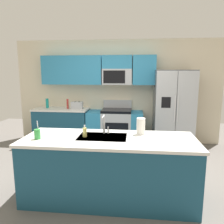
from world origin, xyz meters
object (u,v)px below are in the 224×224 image
object	(u,v)px
refrigerator	(173,110)
pepper_mill	(68,104)
range_oven	(115,127)
bottle_teal	(47,103)
soap_dispenser	(85,132)
sink_faucet	(104,123)
toaster	(77,105)
drink_cup_green	(37,134)
paper_towel_roll	(141,126)

from	to	relation	value
refrigerator	pepper_mill	distance (m)	2.59
refrigerator	range_oven	bearing A→B (deg)	177.03
bottle_teal	range_oven	bearing A→B (deg)	-1.10
pepper_mill	soap_dispenser	bearing A→B (deg)	-67.36
bottle_teal	sink_faucet	xyz separation A→B (m)	(1.78, -2.23, 0.05)
toaster	drink_cup_green	world-z (taller)	drink_cup_green
pepper_mill	soap_dispenser	distance (m)	2.57
sink_faucet	drink_cup_green	xyz separation A→B (m)	(-0.87, -0.35, -0.10)
soap_dispenser	refrigerator	bearing A→B (deg)	55.26
toaster	sink_faucet	distance (m)	2.36
pepper_mill	sink_faucet	xyz separation A→B (m)	(1.24, -2.19, 0.05)
range_oven	toaster	bearing A→B (deg)	-176.81
refrigerator	sink_faucet	world-z (taller)	refrigerator
drink_cup_green	paper_towel_roll	bearing A→B (deg)	15.43
pepper_mill	toaster	bearing A→B (deg)	-11.05
refrigerator	sink_faucet	size ratio (longest dim) A/B	6.56
toaster	pepper_mill	distance (m)	0.26
bottle_teal	paper_towel_roll	xyz separation A→B (m)	(2.32, -2.19, -0.00)
drink_cup_green	paper_towel_roll	world-z (taller)	drink_cup_green
range_oven	refrigerator	bearing A→B (deg)	-2.97
refrigerator	drink_cup_green	size ratio (longest dim) A/B	7.26
range_oven	soap_dispenser	world-z (taller)	range_oven
bottle_teal	soap_dispenser	world-z (taller)	bottle_teal
sink_faucet	paper_towel_roll	world-z (taller)	sink_faucet
range_oven	paper_towel_roll	size ratio (longest dim) A/B	5.67
soap_dispenser	pepper_mill	bearing A→B (deg)	112.64
bottle_teal	refrigerator	bearing A→B (deg)	-1.93
sink_faucet	drink_cup_green	size ratio (longest dim) A/B	1.11
range_oven	toaster	distance (m)	1.09
toaster	drink_cup_green	xyz separation A→B (m)	(0.12, -2.49, -0.02)
toaster	bottle_teal	distance (m)	0.81
pepper_mill	refrigerator	bearing A→B (deg)	-1.54
toaster	soap_dispenser	world-z (taller)	toaster
refrigerator	bottle_teal	world-z (taller)	refrigerator
sink_faucet	drink_cup_green	bearing A→B (deg)	-158.24
drink_cup_green	paper_towel_roll	distance (m)	1.45
drink_cup_green	soap_dispenser	size ratio (longest dim) A/B	1.50
soap_dispenser	toaster	bearing A→B (deg)	107.52
refrigerator	pepper_mill	xyz separation A→B (m)	(-2.58, 0.07, 0.10)
pepper_mill	soap_dispenser	world-z (taller)	pepper_mill
range_oven	drink_cup_green	xyz separation A→B (m)	(-0.82, -2.54, 0.53)
refrigerator	paper_towel_roll	bearing A→B (deg)	-111.28
range_oven	refrigerator	size ratio (longest dim) A/B	0.74
refrigerator	soap_dispenser	bearing A→B (deg)	-124.74
refrigerator	bottle_teal	distance (m)	3.13
range_oven	bottle_teal	world-z (taller)	bottle_teal
pepper_mill	soap_dispenser	xyz separation A→B (m)	(0.99, -2.37, -0.05)
range_oven	refrigerator	distance (m)	1.47
soap_dispenser	paper_towel_roll	xyz separation A→B (m)	(0.78, 0.22, 0.05)
drink_cup_green	range_oven	bearing A→B (deg)	72.02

